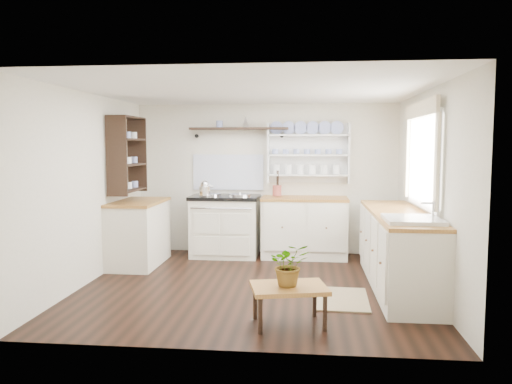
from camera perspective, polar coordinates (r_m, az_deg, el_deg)
floor at (r=6.05m, az=-0.37°, el=-10.65°), size 4.00×3.80×0.01m
wall_back at (r=7.72m, az=1.14°, el=1.51°), size 4.00×0.02×2.30m
wall_right at (r=5.96m, az=19.10°, el=0.07°), size 0.02×3.80×2.30m
wall_left at (r=6.37m, az=-18.57°, el=0.41°), size 0.02×3.80×2.30m
ceiling at (r=5.85m, az=-0.38°, el=11.56°), size 4.00×3.80×0.01m
window at (r=6.08m, az=18.42°, el=4.10°), size 0.08×1.55×1.22m
aga_cooker at (r=7.55m, az=-3.55°, el=-3.81°), size 1.02×0.71×0.95m
back_cabinets at (r=7.48m, az=5.54°, el=-3.96°), size 1.27×0.63×0.90m
right_cabinets at (r=6.10m, az=15.92°, el=-6.28°), size 0.62×2.43×0.90m
belfast_sink at (r=5.31m, az=17.43°, el=-4.30°), size 0.55×0.60×0.45m
left_cabinets at (r=7.18m, az=-13.24°, el=-4.47°), size 0.62×1.13×0.90m
plate_rack at (r=7.64m, az=6.00°, el=4.49°), size 1.20×0.22×0.90m
high_shelf at (r=7.63m, az=-1.94°, el=7.17°), size 1.50×0.29×0.16m
left_shelving at (r=7.12m, az=-14.50°, el=4.24°), size 0.28×0.80×1.05m
kettle at (r=7.41m, az=-5.87°, el=0.45°), size 0.18×0.18×0.21m
utensil_crock at (r=7.50m, az=2.42°, el=0.17°), size 0.13×0.13×0.16m
center_table at (r=4.72m, az=3.79°, el=-11.17°), size 0.78×0.63×0.37m
potted_plant at (r=4.66m, az=3.81°, el=-8.26°), size 0.42×0.39×0.40m
floor_rug at (r=5.61m, az=9.82°, el=-11.95°), size 0.58×0.87×0.02m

